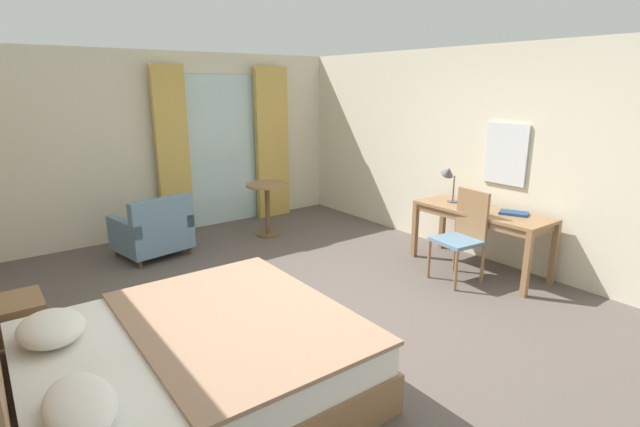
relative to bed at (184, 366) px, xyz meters
The scene contains 15 objects.
ground 1.52m from the bed, 15.17° to the left, with size 5.84×7.63×0.10m, color #564C47.
wall_back 4.31m from the bed, 70.04° to the left, with size 5.44×0.12×2.54m, color beige.
wall_right 4.23m from the bed, ahead, with size 0.12×7.23×2.54m, color beige.
balcony_glass_door 4.52m from the bed, 60.47° to the left, with size 1.17×0.02×2.23m, color silver.
curtain_panel_left 4.11m from the bed, 69.83° to the left, with size 0.45×0.10×2.35m, color tan.
curtain_panel_right 4.89m from the bed, 51.48° to the left, with size 0.56×0.10×2.35m, color tan.
bed is the anchor object (origin of this frame).
nightstand 1.59m from the bed, 122.78° to the left, with size 0.47×0.47×0.48m.
writing_desk 3.68m from the bed, ahead, with size 0.60×1.54×0.72m.
desk_chair 3.27m from the bed, ahead, with size 0.48×0.49×0.99m.
desk_lamp 3.87m from the bed, 12.64° to the left, with size 0.20×0.29×0.44m.
closed_book 3.77m from the bed, ahead, with size 0.18×0.29×0.03m, color navy.
armchair_by_window 3.08m from the bed, 75.29° to the left, with size 0.90×0.85×0.79m.
round_cafe_table 3.74m from the bed, 50.63° to the left, with size 0.59×0.59×0.75m.
wall_mirror 4.15m from the bed, ahead, with size 0.02×0.52×0.69m.
Camera 1 is at (-2.37, -3.16, 2.09)m, focal length 26.68 mm.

